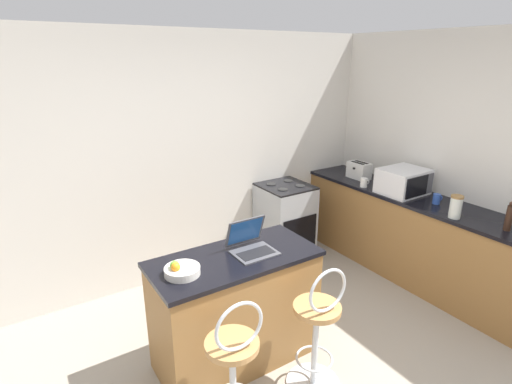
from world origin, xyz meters
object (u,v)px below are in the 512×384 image
Objects in this scene: bar_stool_far at (317,332)px; stove_range at (285,222)px; toaster at (359,170)px; mug_blue at (437,199)px; laptop at (251,243)px; storage_jar at (456,207)px; pepper_mill at (509,217)px; microwave at (403,181)px; mug_white at (364,182)px; fruit_bowl at (181,270)px; bar_stool_near at (234,371)px.

bar_stool_far is 2.02m from stove_range.
toaster is 2.71× the size of mug_blue.
laptop is 1.98m from storage_jar.
laptop is at bearing 156.90° from pepper_mill.
microwave reaches higher than mug_white.
toaster is at bearing 53.43° from mug_white.
microwave is at bearing 6.73° from laptop.
mug_white reaches higher than stove_range.
bar_stool_far is 3.91× the size of pepper_mill.
microwave is 1.84× the size of pepper_mill.
fruit_bowl reaches higher than mug_white.
bar_stool_near is 3.19× the size of laptop.
microwave reaches higher than bar_stool_near.
mug_white is 2.60m from fruit_bowl.
bar_stool_near is at bearing 180.00° from bar_stool_far.
fruit_bowl is at bearing -164.89° from mug_white.
storage_jar is (-0.20, -0.32, 0.06)m from mug_blue.
laptop is 0.59m from fruit_bowl.
microwave is at bearing 93.08° from mug_blue.
microwave is 0.41m from mug_blue.
bar_stool_near is at bearing 173.66° from pepper_mill.
stove_range is at bearing 45.79° from bar_stool_near.
storage_jar reaches higher than mug_blue.
microwave is at bearing -64.05° from mug_white.
bar_stool_near is 2.75m from mug_white.
mug_blue is at bearing -2.12° from fruit_bowl.
mug_blue is 2.71m from fruit_bowl.
stove_range is at bearing 33.89° from fruit_bowl.
microwave is 0.74m from storage_jar.
bar_stool_far is (0.68, 0.00, 0.00)m from bar_stool_near.
microwave is 4.60× the size of mug_white.
laptop is at bearing -136.17° from stove_range.
laptop reaches higher than storage_jar.
pepper_mill is (-0.08, -0.72, 0.07)m from mug_blue.
microwave is 1.41m from stove_range.
pepper_mill is at bearing -23.10° from laptop.
stove_range is 9.19× the size of mug_blue.
fruit_bowl is 0.94× the size of pepper_mill.
bar_stool_far is at bearing -34.78° from fruit_bowl.
laptop reaches higher than toaster.
microwave is 2.71m from fruit_bowl.
toaster is 1.05m from mug_blue.
microwave is 0.43m from mug_white.
bar_stool_near is 4.73× the size of storage_jar.
pepper_mill reaches higher than bar_stool_far.
fruit_bowl is at bearing 99.93° from bar_stool_near.
storage_jar is at bearing -103.81° from microwave.
microwave is 0.52× the size of stove_range.
storage_jar is at bearing 2.95° from bar_stool_near.
pepper_mill reaches higher than laptop.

